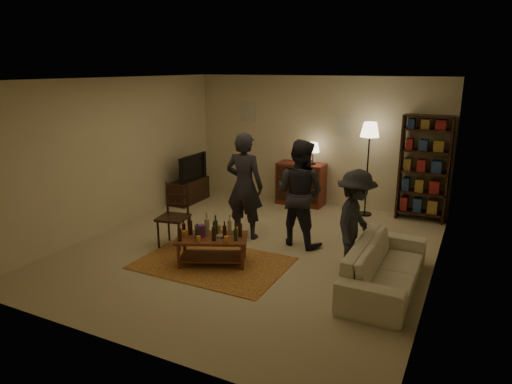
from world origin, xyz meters
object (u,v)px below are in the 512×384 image
Objects in this scene: dining_chair at (175,213)px; person_right at (300,193)px; tv_stand at (189,185)px; coffee_table at (212,239)px; floor_lamp at (370,136)px; dresser at (301,183)px; bookshelf at (424,167)px; sofa at (385,266)px; person_by_sofa at (355,223)px; person_left at (244,186)px.

person_right reaches higher than dining_chair.
coffee_table is at bearing -49.99° from tv_stand.
person_right is at bearing -107.12° from floor_lamp.
bookshelf is (2.44, 0.07, 0.56)m from dresser.
floor_lamp is (3.67, 0.80, 1.20)m from tv_stand.
tv_stand is at bearing -167.70° from floor_lamp.
person_by_sofa is at bearing 62.34° from sofa.
floor_lamp is (1.50, 3.38, 1.19)m from coffee_table.
person_right is 1.16× the size of person_by_sofa.
sofa is 1.37× the size of person_by_sofa.
floor_lamp is 2.90m from person_by_sofa.
person_right is at bearing 17.60° from dining_chair.
person_right is (0.79, -2.15, 0.41)m from dresser.
tv_stand is at bearing 130.01° from coffee_table.
bookshelf is at bearing -0.82° from sofa.
person_by_sofa is at bearing 161.32° from person_left.
tv_stand is 0.57× the size of floor_lamp.
person_right is (1.82, 0.95, 0.33)m from dining_chair.
floor_lamp reaches higher than sofa.
dining_chair is 0.69× the size of person_by_sofa.
person_right is at bearing -69.90° from dresser.
coffee_table is 0.64× the size of floor_lamp.
person_right is (0.88, 1.34, 0.49)m from coffee_table.
bookshelf is at bearing 32.42° from dining_chair.
coffee_table is at bearing 91.00° from person_left.
dresser is at bearing -97.35° from person_left.
tv_stand is 0.60× the size of person_right.
person_left is (-1.59, -2.16, -0.66)m from floor_lamp.
dresser reaches higher than coffee_table.
person_left is (-0.08, 1.22, 0.53)m from coffee_table.
dining_chair is 0.57× the size of floor_lamp.
sofa is at bearing -71.94° from floor_lamp.
sofa is at bearing 158.84° from person_left.
coffee_table is 1.68m from person_right.
dining_chair is at bearing -137.65° from bookshelf.
person_right is (-1.61, 0.96, 0.58)m from sofa.
person_left is at bearing -33.14° from tv_stand.
dresser is 0.65× the size of sofa.
person_left is at bearing -126.35° from floor_lamp.
person_left is at bearing 71.82° from sofa.
coffee_table is 1.04m from dining_chair.
coffee_table is 3.37m from tv_stand.
dresser is 0.73× the size of floor_lamp.
dresser is 2.32m from person_left.
dresser is 0.77× the size of person_right.
tv_stand is (-2.16, 2.58, -0.00)m from coffee_table.
coffee_table is 2.51m from sofa.
person_right reaches higher than person_by_sofa.
person_left is at bearing 93.98° from coffee_table.
dresser is 0.90× the size of person_by_sofa.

